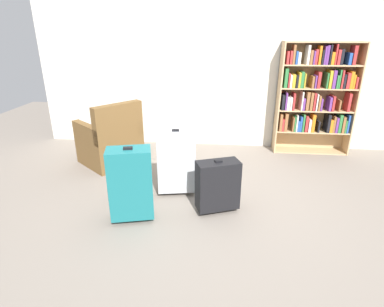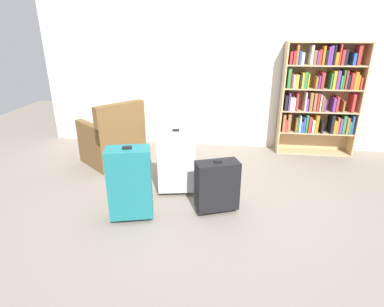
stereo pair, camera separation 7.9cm
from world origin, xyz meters
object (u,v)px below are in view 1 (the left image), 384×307
object	(u,v)px
suitcase_teal	(131,183)
suitcase_black	(218,185)
bookshelf	(316,95)
armchair	(111,142)
mug	(144,162)
suitcase_silver	(176,161)

from	to	relation	value
suitcase_teal	suitcase_black	xyz separation A→B (m)	(0.84, 0.23, -0.10)
bookshelf	armchair	distance (m)	3.07
mug	suitcase_teal	bearing A→B (deg)	-80.80
armchair	suitcase_teal	bearing A→B (deg)	-63.30
armchair	suitcase_black	size ratio (longest dim) A/B	1.69
mug	suitcase_black	size ratio (longest dim) A/B	0.21
mug	bookshelf	bearing A→B (deg)	18.01
bookshelf	armchair	world-z (taller)	bookshelf
armchair	suitcase_black	distance (m)	1.91
bookshelf	suitcase_silver	distance (m)	2.48
armchair	suitcase_teal	world-z (taller)	armchair
mug	suitcase_silver	bearing A→B (deg)	-52.97
suitcase_teal	suitcase_silver	bearing A→B (deg)	58.44
mug	suitcase_teal	size ratio (longest dim) A/B	0.15
bookshelf	suitcase_teal	xyz separation A→B (m)	(-2.23, -2.14, -0.49)
suitcase_silver	bookshelf	bearing A→B (deg)	39.81
bookshelf	suitcase_black	xyz separation A→B (m)	(-1.39, -1.91, -0.59)
suitcase_silver	armchair	bearing A→B (deg)	142.87
bookshelf	suitcase_silver	bearing A→B (deg)	-140.19
suitcase_silver	suitcase_black	xyz separation A→B (m)	(0.48, -0.35, -0.10)
armchair	mug	world-z (taller)	armchair
suitcase_silver	suitcase_teal	xyz separation A→B (m)	(-0.36, -0.58, -0.00)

